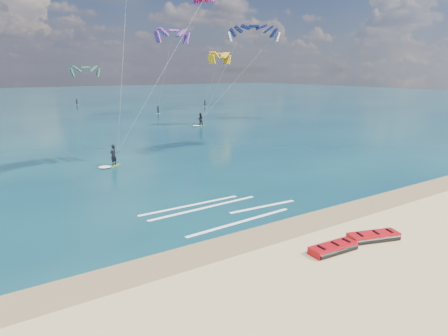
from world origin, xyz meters
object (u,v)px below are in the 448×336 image
at_px(kitesurfer_main, 140,58).
at_px(kitesurfer_far, 228,71).
at_px(packed_kite_mid, 373,240).
at_px(packed_kite_left, 333,252).

relative_size(kitesurfer_main, kitesurfer_far, 1.12).
bearing_deg(kitesurfer_far, packed_kite_mid, -135.39).
distance_m(packed_kite_mid, kitesurfer_far, 42.85).
bearing_deg(packed_kite_mid, packed_kite_left, -166.03).
xyz_separation_m(packed_kite_mid, kitesurfer_far, (17.25, 38.37, 8.13)).
height_order(packed_kite_mid, kitesurfer_far, kitesurfer_far).
xyz_separation_m(packed_kite_left, packed_kite_mid, (2.70, -0.20, 0.00)).
bearing_deg(kitesurfer_far, kitesurfer_main, -159.72).
distance_m(packed_kite_left, packed_kite_mid, 2.70).
bearing_deg(kitesurfer_main, kitesurfer_far, 7.36).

